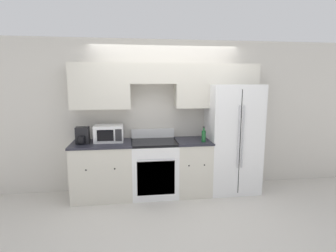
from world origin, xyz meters
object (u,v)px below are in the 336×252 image
object	(u,v)px
oven_range	(154,168)
refrigerator	(231,138)
bottle	(204,136)
microwave	(109,133)

from	to	relation	value
oven_range	refrigerator	xyz separation A→B (m)	(1.36, 0.08, 0.46)
refrigerator	bottle	world-z (taller)	refrigerator
refrigerator	microwave	bearing A→B (deg)	179.60
refrigerator	microwave	xyz separation A→B (m)	(-2.09, 0.01, 0.13)
refrigerator	bottle	distance (m)	0.61
bottle	refrigerator	bearing A→B (deg)	22.28
oven_range	microwave	world-z (taller)	microwave
refrigerator	bottle	xyz separation A→B (m)	(-0.56, -0.23, 0.10)
oven_range	refrigerator	bearing A→B (deg)	3.19
refrigerator	bottle	size ratio (longest dim) A/B	7.27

